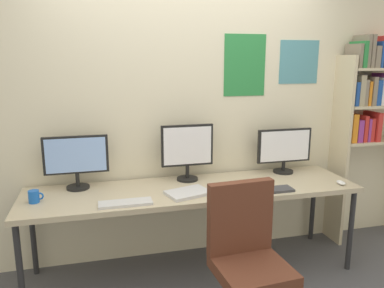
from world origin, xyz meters
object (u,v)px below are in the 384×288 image
monitor_left (76,159)px  keyboard_left (126,203)px  bookshelf (372,109)px  laptop_closed (188,193)px  computer_mouse (341,183)px  keyboard_right (270,190)px  monitor_center (187,149)px  coffee_mug (34,197)px  office_chair (248,276)px  monitor_right (284,149)px  desk (194,193)px

monitor_left → keyboard_left: bearing=-52.4°
bookshelf → laptop_closed: 1.99m
monitor_left → computer_mouse: bearing=-11.7°
keyboard_left → keyboard_right: size_ratio=1.04×
monitor_left → monitor_center: bearing=0.0°
monitor_center → coffee_mug: size_ratio=4.52×
bookshelf → office_chair: (-1.65, -1.02, -0.89)m
monitor_left → keyboard_left: size_ratio=1.31×
monitor_right → keyboard_right: size_ratio=1.39×
monitor_right → computer_mouse: bearing=-55.4°
desk → bookshelf: size_ratio=1.36×
bookshelf → monitor_center: (-1.80, -0.02, -0.28)m
office_chair → computer_mouse: (1.05, 0.57, 0.35)m
bookshelf → monitor_left: 2.72m
monitor_left → keyboard_left: 0.61m
office_chair → keyboard_right: bearing=54.1°
bookshelf → keyboard_left: 2.47m
keyboard_right → desk: bearing=157.7°
office_chair → computer_mouse: size_ratio=10.31×
office_chair → monitor_center: monitor_center is taller
bookshelf → office_chair: size_ratio=1.98×
desk → office_chair: size_ratio=2.69×
monitor_right → keyboard_left: 1.54m
monitor_center → computer_mouse: 1.30m
keyboard_right → computer_mouse: 0.64m
monitor_left → coffee_mug: 0.43m
coffee_mug → monitor_left: bearing=39.6°
laptop_closed → coffee_mug: bearing=157.8°
desk → monitor_right: bearing=13.3°
bookshelf → keyboard_right: size_ratio=5.37×
keyboard_right → laptop_closed: 0.65m
monitor_left → computer_mouse: size_ratio=5.20×
monitor_right → keyboard_left: size_ratio=1.34×
bookshelf → monitor_right: size_ratio=3.85×
office_chair → coffee_mug: office_chair is taller
desk → coffee_mug: size_ratio=25.16×
monitor_right → coffee_mug: bearing=-173.4°
computer_mouse → laptop_closed: 1.28m
keyboard_left → laptop_closed: size_ratio=1.19×
office_chair → monitor_right: (0.75, 1.00, 0.56)m
bookshelf → monitor_center: bearing=-179.4°
monitor_center → desk: bearing=-90.0°
computer_mouse → keyboard_left: bearing=-179.7°
bookshelf → computer_mouse: bearing=-143.1°
monitor_center → laptop_closed: (-0.08, -0.35, -0.26)m
monitor_right → keyboard_left: bearing=-163.1°
keyboard_right → office_chair: bearing=-125.9°
bookshelf → keyboard_left: size_ratio=5.17×
office_chair → keyboard_right: size_ratio=2.71×
monitor_center → coffee_mug: 1.24m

